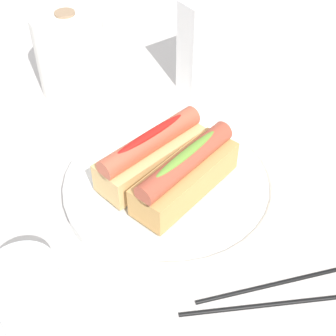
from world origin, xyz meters
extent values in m
plane|color=beige|center=(0.00, 0.00, 0.00)|extent=(2.40, 2.40, 0.00)
cylinder|color=white|center=(0.00, 0.01, 0.01)|extent=(0.27, 0.27, 0.02)
torus|color=white|center=(0.00, 0.01, 0.02)|extent=(0.27, 0.27, 0.01)
cube|color=tan|center=(0.00, -0.02, 0.05)|extent=(0.16, 0.07, 0.04)
cylinder|color=#A84733|center=(0.00, -0.02, 0.08)|extent=(0.15, 0.05, 0.03)
ellipsoid|color=olive|center=(0.00, -0.02, 0.09)|extent=(0.11, 0.03, 0.01)
cube|color=#DBB270|center=(-0.01, 0.04, 0.05)|extent=(0.15, 0.06, 0.04)
cylinder|color=#BC563D|center=(-0.01, 0.04, 0.08)|extent=(0.15, 0.04, 0.03)
ellipsoid|color=red|center=(-0.01, 0.04, 0.09)|extent=(0.11, 0.02, 0.01)
cylinder|color=white|center=(-0.22, -0.04, 0.04)|extent=(0.07, 0.07, 0.09)
cylinder|color=silver|center=(-0.22, -0.04, 0.03)|extent=(0.06, 0.06, 0.06)
cylinder|color=white|center=(0.04, 0.30, 0.07)|extent=(0.11, 0.11, 0.13)
cylinder|color=#997A5B|center=(0.04, 0.30, 0.13)|extent=(0.03, 0.03, 0.00)
cube|color=white|center=(0.22, 0.17, 0.07)|extent=(0.11, 0.05, 0.15)
cylinder|color=black|center=(0.02, -0.18, 0.00)|extent=(0.20, 0.10, 0.01)
cylinder|color=black|center=(-0.01, -0.19, 0.00)|extent=(0.19, 0.12, 0.01)
camera|label=1|loc=(-0.28, -0.32, 0.46)|focal=51.68mm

